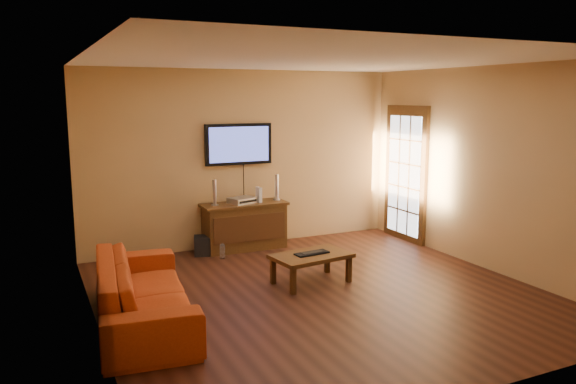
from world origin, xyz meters
TOP-DOWN VIEW (x-y plane):
  - ground_plane at (0.00, 0.00)m, footprint 5.00×5.00m
  - room_walls at (0.00, 0.62)m, footprint 5.00×5.00m
  - french_door at (2.46, 1.70)m, footprint 0.07×1.02m
  - media_console at (-0.10, 2.25)m, footprint 1.30×0.50m
  - television at (-0.10, 2.45)m, footprint 1.05×0.08m
  - coffee_table at (0.08, 0.41)m, footprint 1.02×0.69m
  - sofa at (-2.05, 0.05)m, footprint 0.90×2.31m
  - speaker_left at (-0.56, 2.26)m, footprint 0.11×0.11m
  - speaker_right at (0.45, 2.28)m, footprint 0.11×0.11m
  - av_receiver at (-0.13, 2.27)m, footprint 0.46×0.39m
  - game_console at (0.14, 2.24)m, footprint 0.05×0.17m
  - subwoofer at (-0.76, 2.20)m, footprint 0.34×0.34m
  - bottle at (-0.58, 1.89)m, footprint 0.08×0.08m
  - keyboard at (0.09, 0.41)m, footprint 0.45×0.20m

SIDE VIEW (x-z plane):
  - ground_plane at x=0.00m, z-range 0.00..0.00m
  - bottle at x=-0.58m, z-range -0.01..0.22m
  - subwoofer at x=-0.76m, z-range 0.00..0.27m
  - coffee_table at x=0.08m, z-range 0.13..0.50m
  - media_console at x=-0.10m, z-range 0.00..0.71m
  - keyboard at x=0.09m, z-range 0.37..0.39m
  - sofa at x=-2.05m, z-range 0.00..0.88m
  - av_receiver at x=-0.13m, z-range 0.71..0.80m
  - game_console at x=0.14m, z-range 0.71..0.94m
  - speaker_left at x=-0.56m, z-range 0.69..1.08m
  - speaker_right at x=0.45m, z-range 0.69..1.10m
  - french_door at x=2.46m, z-range -0.06..2.16m
  - television at x=-0.10m, z-range 1.27..1.90m
  - room_walls at x=0.00m, z-range -0.81..4.19m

